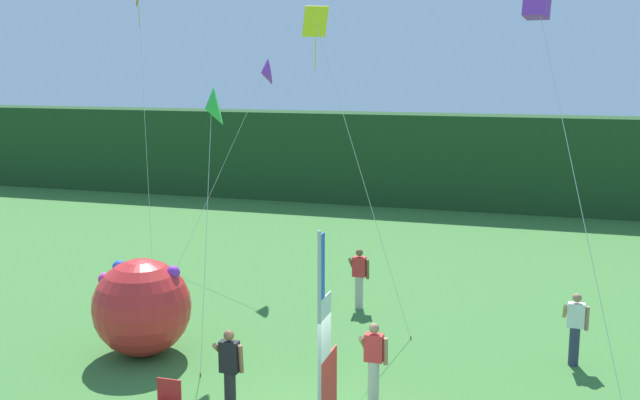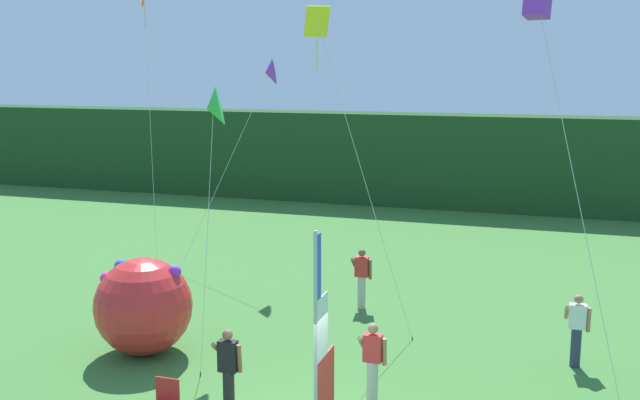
{
  "view_description": "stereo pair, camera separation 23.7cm",
  "coord_description": "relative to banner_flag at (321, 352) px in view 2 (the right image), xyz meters",
  "views": [
    {
      "loc": [
        3.9,
        -11.22,
        6.48
      ],
      "look_at": [
        -0.52,
        3.16,
        3.77
      ],
      "focal_mm": 41.57,
      "sensor_mm": 36.0,
      "label": 1
    },
    {
      "loc": [
        4.12,
        -11.14,
        6.48
      ],
      "look_at": [
        -0.52,
        3.16,
        3.77
      ],
      "focal_mm": 41.57,
      "sensor_mm": 36.0,
      "label": 2
    }
  ],
  "objects": [
    {
      "name": "distant_treeline",
      "position": [
        -0.62,
        23.75,
        0.24
      ],
      "size": [
        80.0,
        2.4,
        4.31
      ],
      "primitive_type": "cube",
      "color": "#1E421E",
      "rests_on": "ground"
    },
    {
      "name": "banner_flag",
      "position": [
        0.0,
        0.0,
        0.0
      ],
      "size": [
        0.06,
        1.03,
        4.0
      ],
      "color": "#B7B7BC",
      "rests_on": "ground"
    },
    {
      "name": "person_near_banner",
      "position": [
        -2.22,
        1.15,
        -1.04
      ],
      "size": [
        0.55,
        0.48,
        1.65
      ],
      "color": "black",
      "rests_on": "ground"
    },
    {
      "name": "person_mid_field",
      "position": [
        0.29,
        2.33,
        -1.04
      ],
      "size": [
        0.55,
        0.48,
        1.64
      ],
      "color": "#B7B2A3",
      "rests_on": "ground"
    },
    {
      "name": "person_far_left",
      "position": [
        4.08,
        5.47,
        -1.04
      ],
      "size": [
        0.55,
        0.48,
        1.64
      ],
      "color": "#2D334C",
      "rests_on": "ground"
    },
    {
      "name": "person_far_right",
      "position": [
        -1.4,
        7.91,
        -1.04
      ],
      "size": [
        0.55,
        0.48,
        1.65
      ],
      "color": "#B7B2A3",
      "rests_on": "ground"
    },
    {
      "name": "inflatable_balloon",
      "position": [
        -5.31,
        3.26,
        -0.8
      ],
      "size": [
        2.23,
        2.23,
        2.23
      ],
      "color": "red",
      "rests_on": "ground"
    },
    {
      "name": "folding_chair",
      "position": [
        -3.08,
        0.25,
        -1.4
      ],
      "size": [
        0.51,
        0.51,
        0.89
      ],
      "color": "#BCBCC1",
      "rests_on": "ground"
    },
    {
      "name": "kite_yellow_diamond_0",
      "position": [
        -1.82,
        5.79,
        5.09
      ],
      "size": [
        2.71,
        0.63,
        7.85
      ],
      "color": "brown",
      "rests_on": "ground"
    },
    {
      "name": "kite_purple_delta_1",
      "position": [
        -5.37,
        11.26,
        4.38
      ],
      "size": [
        2.83,
        2.38,
        6.74
      ],
      "color": "brown",
      "rests_on": "ground"
    },
    {
      "name": "kite_green_delta_2",
      "position": [
        -4.31,
        5.07,
        3.62
      ],
      "size": [
        1.24,
        3.12,
        6.04
      ],
      "color": "brown",
      "rests_on": "ground"
    },
    {
      "name": "kite_orange_diamond_5",
      "position": [
        -10.34,
        12.23,
        6.44
      ],
      "size": [
        1.7,
        2.65,
        9.37
      ],
      "color": "brown",
      "rests_on": "ground"
    },
    {
      "name": "kite_purple_box_6",
      "position": [
        2.97,
        4.06,
        5.75
      ],
      "size": [
        2.27,
        3.56,
        8.07
      ],
      "color": "brown",
      "rests_on": "ground"
    }
  ]
}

